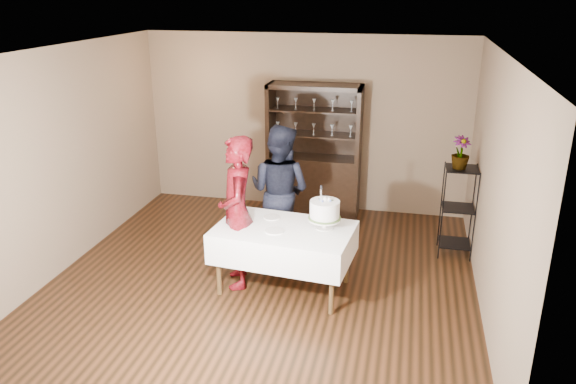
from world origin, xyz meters
name	(u,v)px	position (x,y,z in m)	size (l,w,h in m)	color
floor	(264,278)	(0.00, 0.00, 0.00)	(5.00, 5.00, 0.00)	black
ceiling	(261,51)	(0.00, 0.00, 2.70)	(5.00, 5.00, 0.00)	white
back_wall	(305,123)	(0.00, 2.50, 1.35)	(5.00, 0.02, 2.70)	#77604C
wall_left	(66,159)	(-2.50, 0.00, 1.35)	(0.02, 5.00, 2.70)	#77604C
wall_right	(494,189)	(2.50, 0.00, 1.35)	(0.02, 5.00, 2.70)	#77604C
china_hutch	(314,171)	(0.20, 2.25, 0.66)	(1.40, 0.48, 2.00)	black
plant_etagere	(458,208)	(2.28, 1.20, 0.65)	(0.42, 0.42, 1.20)	black
cake_table	(284,242)	(0.29, -0.18, 0.59)	(1.63, 1.10, 0.77)	white
woman	(237,213)	(-0.27, -0.17, 0.90)	(0.66, 0.43, 1.80)	#310404
man	(280,191)	(0.02, 0.73, 0.87)	(0.85, 0.66, 1.74)	black
cake	(325,211)	(0.74, -0.09, 0.98)	(0.44, 0.44, 0.52)	silver
plate_near	(275,231)	(0.21, -0.30, 0.78)	(0.22, 0.22, 0.01)	silver
plate_far	(272,217)	(0.09, 0.07, 0.78)	(0.20, 0.20, 0.01)	silver
potted_plant	(461,153)	(2.24, 1.17, 1.39)	(0.23, 0.23, 0.41)	#46642F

